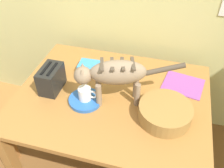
% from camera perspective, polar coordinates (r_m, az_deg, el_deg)
% --- Properties ---
extents(dining_table, '(1.28, 1.00, 0.74)m').
position_cam_1_polar(dining_table, '(1.69, -0.00, -4.74)').
color(dining_table, '#9B6530').
rests_on(dining_table, ground_plane).
extents(cat, '(0.64, 0.25, 0.31)m').
position_cam_1_polar(cat, '(1.45, 0.50, 2.29)').
color(cat, '#856E54').
rests_on(cat, dining_table).
extents(saucer_bowl, '(0.22, 0.22, 0.03)m').
position_cam_1_polar(saucer_bowl, '(1.59, -6.27, -3.72)').
color(saucer_bowl, '#265BB1').
rests_on(saucer_bowl, dining_table).
extents(coffee_mug, '(0.12, 0.08, 0.09)m').
position_cam_1_polar(coffee_mug, '(1.55, -6.29, -2.26)').
color(coffee_mug, silver).
rests_on(coffee_mug, saucer_bowl).
extents(magazine, '(0.30, 0.27, 0.01)m').
position_cam_1_polar(magazine, '(1.78, 16.32, -0.13)').
color(magazine, '#8E4598').
rests_on(magazine, dining_table).
extents(book_stack, '(0.18, 0.14, 0.06)m').
position_cam_1_polar(book_stack, '(1.83, -5.15, 3.94)').
color(book_stack, yellow).
rests_on(book_stack, dining_table).
extents(wicker_basket, '(0.32, 0.32, 0.10)m').
position_cam_1_polar(wicker_basket, '(1.49, 12.33, -6.50)').
color(wicker_basket, olive).
rests_on(wicker_basket, dining_table).
extents(toaster, '(0.12, 0.20, 0.18)m').
position_cam_1_polar(toaster, '(1.68, -14.05, 1.19)').
color(toaster, black).
rests_on(toaster, dining_table).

